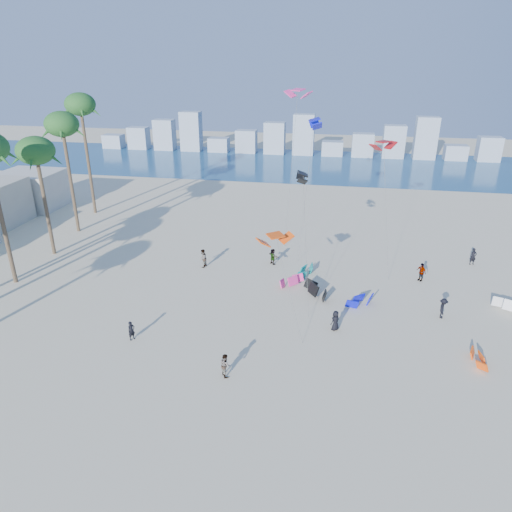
# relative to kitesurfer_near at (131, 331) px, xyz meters

# --- Properties ---
(ground) EXTENTS (220.00, 220.00, 0.00)m
(ground) POSITION_rel_kitesurfer_near_xyz_m (5.32, -8.73, -0.78)
(ground) COLOR beige
(ground) RESTS_ON ground
(ocean) EXTENTS (220.00, 220.00, 0.00)m
(ocean) POSITION_rel_kitesurfer_near_xyz_m (5.32, 63.27, -0.77)
(ocean) COLOR navy
(ocean) RESTS_ON ground
(kitesurfer_near) EXTENTS (0.63, 0.68, 1.56)m
(kitesurfer_near) POSITION_rel_kitesurfer_near_xyz_m (0.00, 0.00, 0.00)
(kitesurfer_near) COLOR black
(kitesurfer_near) RESTS_ON ground
(kitesurfer_mid) EXTENTS (0.99, 1.04, 1.68)m
(kitesurfer_mid) POSITION_rel_kitesurfer_near_xyz_m (8.04, -2.97, 0.06)
(kitesurfer_mid) COLOR gray
(kitesurfer_mid) RESTS_ON ground
(kitesurfers_far) EXTENTS (28.04, 15.89, 1.91)m
(kitesurfers_far) POSITION_rel_kitesurfer_near_xyz_m (15.07, 12.21, 0.11)
(kitesurfers_far) COLOR black
(kitesurfers_far) RESTS_ON ground
(grounded_kites) EXTENTS (21.67, 15.19, 1.08)m
(grounded_kites) POSITION_rel_kitesurfer_near_xyz_m (17.55, 9.43, -0.30)
(grounded_kites) COLOR #FE3896
(grounded_kites) RESTS_ON ground
(flying_kites) EXTENTS (31.66, 29.73, 17.10)m
(flying_kites) POSITION_rel_kitesurfer_near_xyz_m (18.70, 13.48, 10.90)
(flying_kites) COLOR #FF4E0D
(flying_kites) RESTS_ON ground
(distant_skyline) EXTENTS (85.00, 3.00, 8.40)m
(distant_skyline) POSITION_rel_kitesurfer_near_xyz_m (4.13, 73.27, 2.31)
(distant_skyline) COLOR #9EADBF
(distant_skyline) RESTS_ON ground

